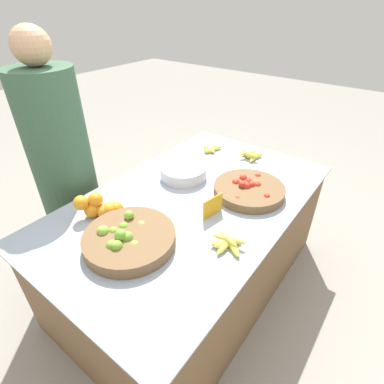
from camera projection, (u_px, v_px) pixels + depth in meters
ground_plane at (192, 279)px, 2.05m from camera, size 12.00×12.00×0.00m
market_table at (192, 243)px, 1.86m from camera, size 1.71×1.04×0.66m
lime_bowl at (129, 239)px, 1.36m from camera, size 0.42×0.42×0.10m
tomato_basket at (249, 189)px, 1.71m from camera, size 0.40×0.40×0.09m
orange_pile at (100, 208)px, 1.52m from camera, size 0.19×0.20×0.13m
metal_bowl at (183, 172)px, 1.87m from camera, size 0.29×0.29×0.07m
price_sign at (213, 206)px, 1.53m from camera, size 0.13×0.03×0.11m
banana_bunch_front_right at (251, 155)px, 2.09m from camera, size 0.15×0.17×0.05m
banana_bunch_front_left at (211, 149)px, 2.19m from camera, size 0.16×0.13×0.04m
banana_bunch_middle_right at (228, 243)px, 1.36m from camera, size 0.15×0.17×0.05m
vendor_person at (65, 173)px, 1.87m from camera, size 0.36×0.36×1.51m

